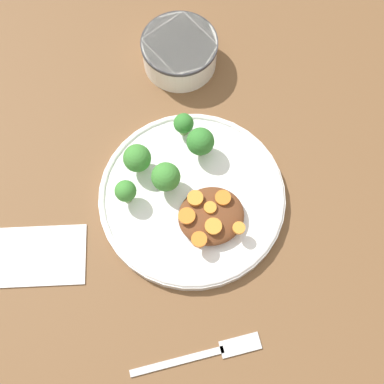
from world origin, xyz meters
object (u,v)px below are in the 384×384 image
Objects in this scene: dip_bowl at (180,51)px; napkin at (38,256)px; plate at (192,197)px; fork at (211,353)px.

napkin is at bearing -138.32° from dip_bowl.
plate is 0.23m from fork.
plate is at bearing -102.48° from dip_bowl.
dip_bowl is at bearing 77.52° from plate.
dip_bowl is (0.06, 0.25, 0.02)m from plate.
napkin is (-0.21, 0.21, -0.00)m from fork.
plate is 0.26m from dip_bowl.
napkin is (-0.25, -0.02, -0.01)m from plate.
dip_bowl reaches higher than napkin.
napkin is at bearing 137.42° from fork.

